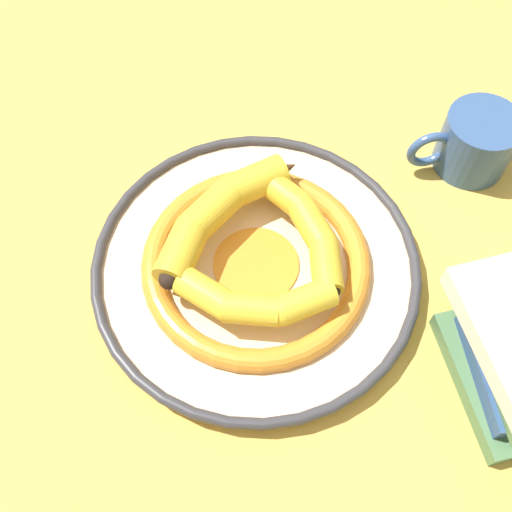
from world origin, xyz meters
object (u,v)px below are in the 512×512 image
Objects in this scene: decorative_bowl at (256,266)px; banana_b at (220,211)px; banana_a at (308,230)px; coffee_mug at (474,142)px; banana_c at (252,301)px.

banana_b is (0.06, 0.03, 0.04)m from decorative_bowl.
decorative_bowl is at bearing 89.60° from banana_a.
banana_b is at bearing 26.42° from decorative_bowl.
banana_b is 1.40× the size of coffee_mug.
coffee_mug is at bearing -81.71° from banana_a.
coffee_mug is at bearing 150.50° from banana_b.
banana_a reaches higher than decorative_bowl.
decorative_bowl is 2.02× the size of banana_a.
decorative_bowl is 0.07m from banana_c.
banana_a is at bearing -79.80° from decorative_bowl.
banana_a is 0.96× the size of banana_b.
coffee_mug is at bearing -72.84° from decorative_bowl.
coffee_mug reaches higher than banana_c.
banana_c is at bearing 162.00° from decorative_bowl.
banana_b is at bearing 52.83° from banana_a.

